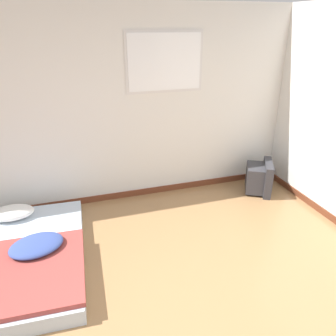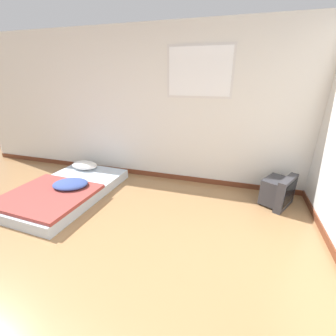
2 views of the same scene
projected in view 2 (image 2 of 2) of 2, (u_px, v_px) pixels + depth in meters
name	position (u px, v px, depth m)	size (l,w,h in m)	color
ground_plane	(36.00, 304.00, 1.94)	(20.00, 20.00, 0.00)	#997047
wall_back	(151.00, 108.00, 3.95)	(7.73, 0.08, 2.60)	silver
mattress_bed	(66.00, 189.00, 3.65)	(1.30, 1.96, 0.31)	silver
crt_tv	(278.00, 191.00, 3.35)	(0.54, 0.58, 0.48)	#333338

